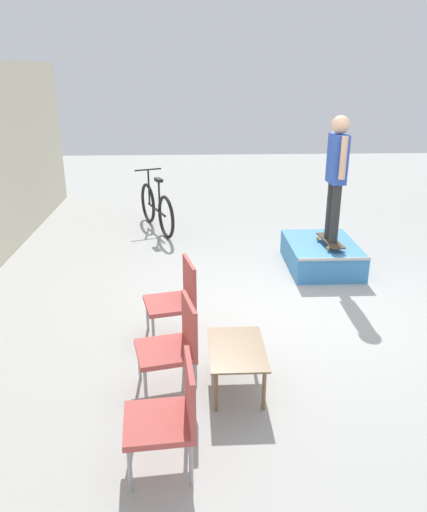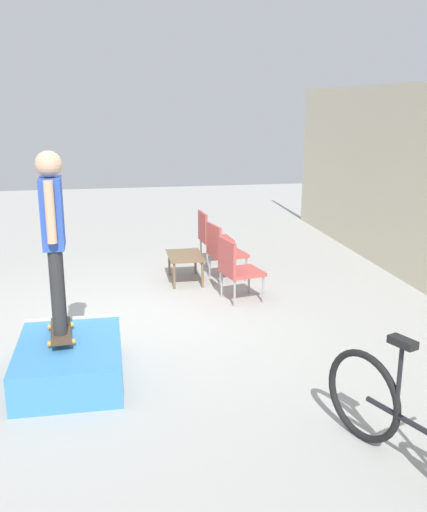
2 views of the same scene
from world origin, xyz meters
name	(u,v)px [view 1 (image 1 of 2)]	position (x,y,z in m)	size (l,w,h in m)	color
ground_plane	(295,307)	(0.00, 0.00, 0.00)	(24.00, 24.00, 0.00)	#A8A8A3
skate_ramp_box	(321,255)	(1.37, -0.67, 0.19)	(1.40, 1.02, 0.41)	#3D84C6
skateboard_on_ramp	(330,241)	(1.23, -0.75, 0.47)	(0.74, 0.30, 0.07)	#473828
person_skater	(337,169)	(1.23, -0.75, 1.55)	(0.57, 0.25, 1.80)	#2D2D2D
coffee_table	(237,353)	(-1.66, 0.91, 0.37)	(0.81, 0.53, 0.43)	brown
patio_chair_left	(171,412)	(-2.65, 1.49, 0.50)	(0.56, 0.56, 0.90)	#99999E
patio_chair_center	(174,342)	(-1.64, 1.49, 0.50)	(0.62, 0.62, 0.90)	#99999E
patio_chair_right	(177,296)	(-0.64, 1.49, 0.50)	(0.62, 0.62, 0.90)	#99999E
bicycle	(156,209)	(3.39, 1.97, 0.41)	(1.74, 0.78, 1.09)	black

